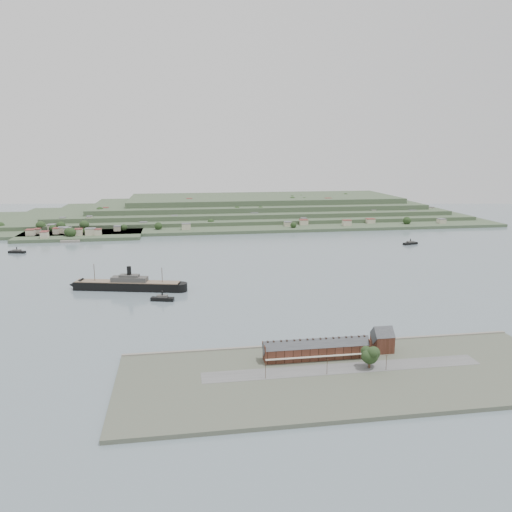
{
  "coord_description": "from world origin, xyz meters",
  "views": [
    {
      "loc": [
        -78.26,
        -401.37,
        108.22
      ],
      "look_at": [
        -10.41,
        30.0,
        14.07
      ],
      "focal_mm": 35.0,
      "sensor_mm": 36.0,
      "label": 1
    }
  ],
  "objects": [
    {
      "name": "ferry_east",
      "position": [
        185.52,
        129.04,
        1.65
      ],
      "size": [
        18.97,
        9.78,
        6.85
      ],
      "color": "black",
      "rests_on": "ground"
    },
    {
      "name": "fig_tree",
      "position": [
        13.04,
        -183.71,
        9.07
      ],
      "size": [
        10.37,
        8.98,
        11.57
      ],
      "color": "#432E1E",
      "rests_on": "ground"
    },
    {
      "name": "ferry_west",
      "position": [
        -248.17,
        148.31,
        1.61
      ],
      "size": [
        18.52,
        9.39,
        6.69
      ],
      "color": "black",
      "rests_on": "ground"
    },
    {
      "name": "terrace_row",
      "position": [
        -10.0,
        -168.02,
        6.84
      ],
      "size": [
        55.6,
        9.8,
        11.07
      ],
      "color": "#442418",
      "rests_on": "ground"
    },
    {
      "name": "gabled_building",
      "position": [
        27.5,
        -164.0,
        8.19
      ],
      "size": [
        10.4,
        10.18,
        14.09
      ],
      "color": "#442418",
      "rests_on": "ground"
    },
    {
      "name": "tugboat",
      "position": [
        -91.54,
        -47.94,
        1.84
      ],
      "size": [
        17.37,
        8.56,
        7.55
      ],
      "color": "black",
      "rests_on": "ground"
    },
    {
      "name": "near_shore",
      "position": [
        0.0,
        -186.75,
        1.01
      ],
      "size": [
        220.0,
        80.0,
        2.6
      ],
      "color": "#4C5142",
      "rests_on": "ground"
    },
    {
      "name": "steamship",
      "position": [
        -121.29,
        -14.22,
        4.2
      ],
      "size": [
        93.52,
        31.78,
        22.74
      ],
      "color": "black",
      "rests_on": "ground"
    },
    {
      "name": "ground",
      "position": [
        0.0,
        0.0,
        0.0
      ],
      "size": [
        1400.0,
        1400.0,
        0.0
      ],
      "primitive_type": "plane",
      "color": "slate",
      "rests_on": "ground"
    },
    {
      "name": "far_peninsula",
      "position": [
        27.91,
        393.1,
        11.88
      ],
      "size": [
        760.0,
        309.0,
        30.0
      ],
      "color": "#384E34",
      "rests_on": "ground"
    }
  ]
}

